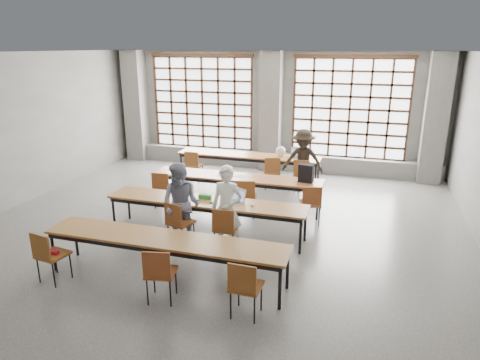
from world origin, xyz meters
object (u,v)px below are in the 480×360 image
object	(u,v)px
chair_mid_left	(163,186)
chair_front_right	(225,225)
desk_row_a	(248,157)
desk_row_d	(165,242)
desk_row_b	(237,179)
student_female	(181,204)
laptop_back	(297,155)
green_box	(205,197)
student_back	(303,160)
chair_back_mid	(272,170)
chair_back_right	(302,172)
laptop_front	(236,199)
chair_near_mid	(159,270)
chair_near_left	(48,252)
student_male	(227,209)
phone	(213,203)
desk_row_c	(206,204)
chair_front_left	(178,220)
mouse	(252,205)
plastic_bag	(281,151)
red_pouch	(53,252)
chair_mid_centre	(246,194)
chair_mid_right	(311,201)
backpack	(306,173)
chair_back_left	(193,163)
chair_near_right	(245,284)

from	to	relation	value
chair_mid_left	chair_front_right	world-z (taller)	same
desk_row_a	desk_row_d	size ratio (longest dim) A/B	1.00
desk_row_b	student_female	xyz separation A→B (m)	(-0.39, -2.23, 0.13)
laptop_back	green_box	bearing A→B (deg)	-107.14
chair_front_right	student_back	xyz separation A→B (m)	(0.78, 3.93, 0.27)
desk_row_a	desk_row_d	bearing A→B (deg)	-87.83
chair_back_mid	chair_back_right	world-z (taller)	same
laptop_front	desk_row_b	bearing A→B (deg)	106.78
desk_row_b	desk_row_a	bearing A→B (deg)	98.34
chair_back_mid	chair_near_mid	size ratio (longest dim) A/B	1.00
chair_near_left	student_female	distance (m)	2.40
desk_row_d	student_back	distance (m)	5.28
chair_mid_left	chair_near_mid	size ratio (longest dim) A/B	1.00
student_male	phone	world-z (taller)	student_male
desk_row_c	chair_front_left	world-z (taller)	chair_front_left
desk_row_c	chair_near_left	distance (m)	2.97
chair_mid_left	mouse	bearing A→B (deg)	-24.50
desk_row_b	plastic_bag	world-z (taller)	plastic_bag
desk_row_c	student_back	bearing A→B (deg)	67.22
chair_mid_left	red_pouch	world-z (taller)	chair_mid_left
desk_row_b	mouse	world-z (taller)	mouse
desk_row_a	chair_mid_left	world-z (taller)	chair_mid_left
chair_back_right	student_female	distance (m)	4.05
chair_back_right	desk_row_b	bearing A→B (deg)	-131.96
chair_back_right	chair_front_right	distance (m)	3.88
desk_row_d	chair_mid_centre	xyz separation A→B (m)	(0.51, 2.89, -0.13)
chair_back_right	student_back	bearing A→B (deg)	91.02
chair_mid_right	student_female	bearing A→B (deg)	-144.10
plastic_bag	red_pouch	bearing A→B (deg)	-111.10
green_box	chair_mid_left	bearing A→B (deg)	145.00
mouse	backpack	xyz separation A→B (m)	(0.74, 1.80, 0.18)
chair_back_mid	chair_front_left	xyz separation A→B (m)	(-0.93, -3.80, 0.00)
desk_row_d	backpack	world-z (taller)	backpack
chair_mid_right	plastic_bag	world-z (taller)	plastic_bag
student_female	chair_back_left	bearing A→B (deg)	110.74
student_back	chair_mid_centre	bearing A→B (deg)	-113.43
student_female	plastic_bag	xyz separation A→B (m)	(0.99, 4.35, 0.08)
desk_row_b	student_female	world-z (taller)	student_female
phone	backpack	bearing A→B (deg)	51.19
desk_row_c	chair_front_left	distance (m)	0.72
chair_near_left	chair_back_left	bearing A→B (deg)	88.97
plastic_bag	chair_near_left	bearing A→B (deg)	-110.95
chair_back_mid	plastic_bag	bearing A→B (deg)	83.44
chair_front_left	chair_mid_left	bearing A→B (deg)	124.41
desk_row_b	chair_front_right	xyz separation A→B (m)	(0.51, -2.36, -0.13)
chair_near_left	chair_near_mid	size ratio (longest dim) A/B	1.00
chair_mid_right	student_female	size ratio (longest dim) A/B	0.55
chair_front_right	phone	bearing A→B (deg)	128.73
chair_mid_right	chair_near_left	distance (m)	5.05
chair_mid_right	chair_near_right	size ratio (longest dim) A/B	1.00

